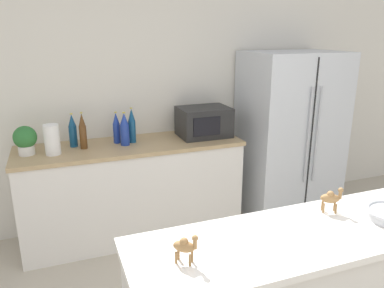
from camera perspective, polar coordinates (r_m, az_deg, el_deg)
name	(u,v)px	position (r m, az deg, el deg)	size (l,w,h in m)	color
wall_back	(151,95)	(3.71, -6.31, 7.42)	(8.00, 0.06, 2.55)	silver
back_counter	(133,190)	(3.58, -8.94, -6.87)	(2.01, 0.63, 0.90)	silver
refrigerator	(289,135)	(4.01, 14.61, 1.38)	(0.95, 0.72, 1.69)	silver
potted_plant	(25,139)	(3.34, -24.07, 0.65)	(0.19, 0.19, 0.24)	silver
paper_towel_roll	(52,140)	(3.26, -20.56, 0.63)	(0.12, 0.12, 0.25)	white
microwave	(204,122)	(3.60, 1.82, 3.41)	(0.48, 0.37, 0.28)	black
back_bottle_0	(83,131)	(3.34, -16.32, 1.85)	(0.06, 0.06, 0.32)	brown
back_bottle_1	(116,128)	(3.44, -11.45, 2.37)	(0.06, 0.06, 0.29)	navy
back_bottle_2	(125,129)	(3.36, -10.23, 2.19)	(0.08, 0.08, 0.30)	navy
back_bottle_3	(73,131)	(3.42, -17.72, 1.92)	(0.07, 0.07, 0.30)	navy
back_bottle_4	(132,126)	(3.43, -9.14, 2.73)	(0.07, 0.07, 0.32)	navy
camel_figurine	(331,198)	(2.12, 20.43, -7.68)	(0.11, 0.09, 0.14)	olive
camel_figurine_second	(185,246)	(1.59, -1.06, -15.26)	(0.10, 0.10, 0.14)	olive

